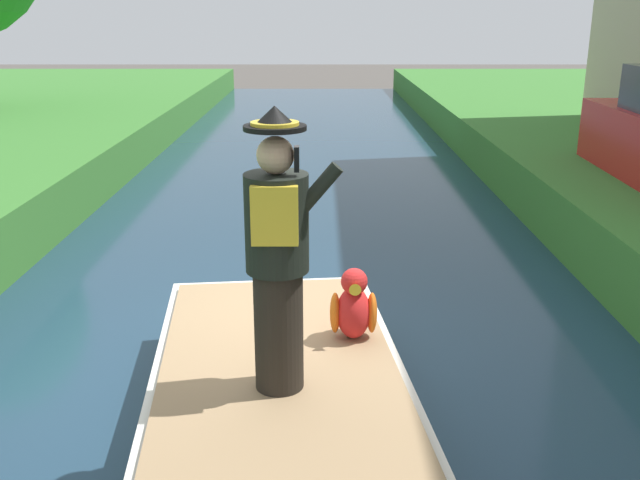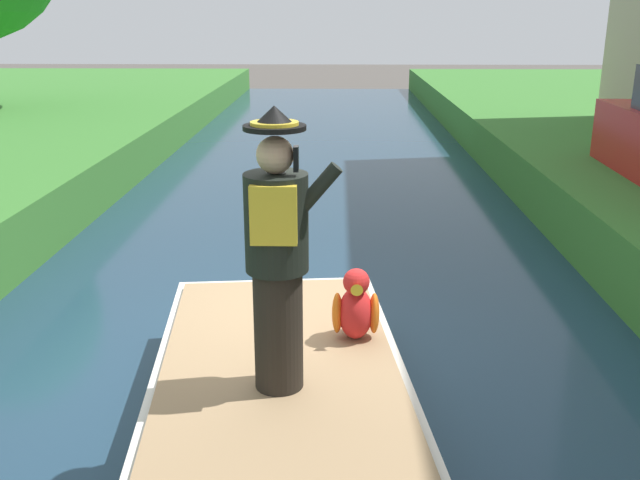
{
  "view_description": "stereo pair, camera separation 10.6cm",
  "coord_description": "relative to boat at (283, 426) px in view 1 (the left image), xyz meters",
  "views": [
    {
      "loc": [
        0.26,
        -5.71,
        3.08
      ],
      "look_at": [
        0.25,
        -1.14,
        1.61
      ],
      "focal_mm": 39.77,
      "sensor_mm": 36.0,
      "label": 1
    },
    {
      "loc": [
        0.37,
        -5.71,
        3.08
      ],
      "look_at": [
        0.25,
        -1.14,
        1.61
      ],
      "focal_mm": 39.77,
      "sensor_mm": 36.0,
      "label": 2
    }
  ],
  "objects": [
    {
      "name": "ground_plane",
      "position": [
        0.0,
        1.51,
        -0.4
      ],
      "size": [
        80.0,
        80.0,
        0.0
      ],
      "primitive_type": "plane",
      "color": "#4C4742"
    },
    {
      "name": "canal_water",
      "position": [
        0.0,
        1.51,
        -0.35
      ],
      "size": [
        6.57,
        48.0,
        0.1
      ],
      "primitive_type": "cube",
      "color": "#1E384C",
      "rests_on": "ground"
    },
    {
      "name": "boat",
      "position": [
        0.0,
        0.0,
        0.0
      ],
      "size": [
        2.22,
        4.36,
        0.61
      ],
      "color": "silver",
      "rests_on": "canal_water"
    },
    {
      "name": "person_pirate",
      "position": [
        -0.0,
        -0.0,
        1.23
      ],
      "size": [
        0.61,
        0.42,
        1.85
      ],
      "rotation": [
        0.0,
        0.0,
        -0.11
      ],
      "color": "black",
      "rests_on": "boat"
    },
    {
      "name": "parrot_plush",
      "position": [
        0.52,
        0.74,
        0.55
      ],
      "size": [
        0.36,
        0.35,
        0.57
      ],
      "color": "red",
      "rests_on": "boat"
    }
  ]
}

